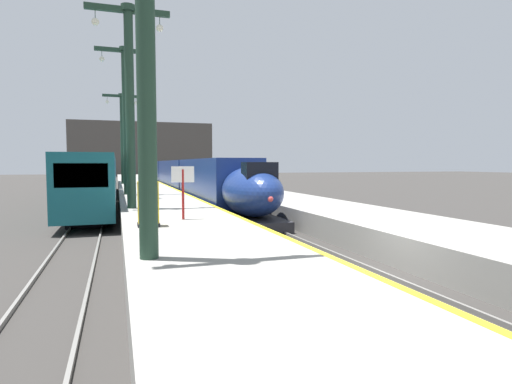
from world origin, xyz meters
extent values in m
plane|color=#33302D|center=(0.00, 0.00, 0.00)|extent=(260.00, 260.00, 0.00)
cube|color=gray|center=(-4.05, 24.75, 0.53)|extent=(4.80, 110.00, 1.05)
cube|color=gray|center=(4.05, 24.75, 0.53)|extent=(4.80, 110.00, 1.05)
cube|color=yellow|center=(-1.77, 24.75, 1.05)|extent=(0.20, 107.80, 0.01)
cube|color=slate|center=(-0.75, 27.50, 0.06)|extent=(0.08, 110.00, 0.12)
cube|color=slate|center=(0.75, 27.50, 0.06)|extent=(0.08, 110.00, 0.12)
cube|color=slate|center=(-8.85, 27.50, 0.06)|extent=(0.08, 110.00, 0.12)
cube|color=slate|center=(-7.35, 27.50, 0.06)|extent=(0.08, 110.00, 0.12)
ellipsoid|color=navy|center=(0.00, 10.05, 1.83)|extent=(2.78, 5.81, 2.56)
cube|color=#28282D|center=(0.00, 9.76, 0.28)|extent=(2.46, 4.94, 0.55)
cube|color=black|center=(0.00, 8.74, 2.90)|extent=(1.59, 1.00, 0.90)
sphere|color=#F24C4C|center=(0.00, 7.23, 1.68)|extent=(0.28, 0.28, 0.28)
cube|color=navy|center=(0.00, 18.79, 2.08)|extent=(2.90, 14.00, 3.05)
cube|color=black|center=(-1.42, 18.79, 2.62)|extent=(0.04, 11.90, 0.80)
cube|color=black|center=(1.42, 18.79, 2.62)|extent=(0.04, 11.90, 0.80)
cube|color=silver|center=(0.00, 18.79, 0.80)|extent=(2.92, 13.30, 0.24)
cube|color=black|center=(0.00, 14.31, 0.28)|extent=(2.03, 2.20, 0.56)
cube|color=black|center=(0.00, 23.27, 0.28)|extent=(2.03, 2.20, 0.56)
cube|color=navy|center=(0.00, 35.39, 2.08)|extent=(2.90, 18.00, 3.05)
cube|color=black|center=(-1.42, 35.39, 2.62)|extent=(0.04, 15.84, 0.80)
cube|color=black|center=(1.42, 35.39, 2.62)|extent=(0.04, 15.84, 0.80)
cube|color=black|center=(0.00, 29.27, 0.28)|extent=(2.03, 2.20, 0.56)
cube|color=black|center=(0.00, 41.51, 0.28)|extent=(2.03, 2.20, 0.56)
cube|color=navy|center=(0.00, 53.99, 2.08)|extent=(2.90, 18.00, 3.05)
cube|color=black|center=(-1.42, 53.99, 2.62)|extent=(0.04, 15.84, 0.80)
cube|color=black|center=(1.42, 53.99, 2.62)|extent=(0.04, 15.84, 0.80)
cube|color=black|center=(0.00, 47.87, 0.28)|extent=(2.03, 2.20, 0.56)
cube|color=black|center=(0.00, 60.11, 0.28)|extent=(2.03, 2.20, 0.56)
cube|color=#145660|center=(-8.10, 18.79, 2.15)|extent=(2.85, 18.00, 3.30)
cube|color=black|center=(-8.10, 9.83, 2.75)|extent=(2.28, 0.08, 1.10)
cube|color=black|center=(-9.49, 18.79, 2.65)|extent=(0.04, 15.30, 0.90)
cube|color=black|center=(-6.71, 18.79, 2.65)|extent=(0.04, 15.30, 0.90)
cube|color=black|center=(-8.10, 13.03, 0.26)|extent=(2.00, 2.00, 0.52)
cube|color=black|center=(-8.10, 24.55, 0.26)|extent=(2.00, 2.00, 0.52)
cube|color=#145660|center=(-8.10, 37.39, 2.15)|extent=(2.85, 18.00, 3.30)
cylinder|color=#1E3828|center=(-5.90, -0.50, 6.00)|extent=(0.44, 0.44, 9.90)
cylinder|color=#1E3828|center=(-5.90, 11.25, 6.01)|extent=(0.44, 0.44, 9.91)
cylinder|color=#1E3828|center=(-5.90, 11.25, 10.81)|extent=(0.68, 0.68, 0.30)
cube|color=#1E3828|center=(-5.90, 11.25, 10.71)|extent=(4.00, 0.24, 0.28)
cylinder|color=#1E3828|center=(-7.40, 11.25, 10.36)|extent=(0.03, 0.03, 0.60)
sphere|color=#EFEACC|center=(-7.40, 11.25, 10.01)|extent=(0.36, 0.36, 0.36)
cylinder|color=#1E3828|center=(-4.40, 11.25, 10.36)|extent=(0.03, 0.03, 0.60)
sphere|color=#EFEACC|center=(-4.40, 11.25, 10.01)|extent=(0.36, 0.36, 0.36)
cylinder|color=#1E3828|center=(-5.90, 21.19, 6.29)|extent=(0.44, 0.44, 10.47)
cylinder|color=#1E3828|center=(-5.90, 21.19, 11.37)|extent=(0.68, 0.68, 0.30)
cube|color=#1E3828|center=(-5.90, 21.19, 11.27)|extent=(4.00, 0.24, 0.28)
cylinder|color=#1E3828|center=(-7.40, 21.19, 10.92)|extent=(0.03, 0.03, 0.60)
sphere|color=#EFEACC|center=(-7.40, 21.19, 10.57)|extent=(0.36, 0.36, 0.36)
cylinder|color=#1E3828|center=(-4.40, 21.19, 10.92)|extent=(0.03, 0.03, 0.60)
sphere|color=#EFEACC|center=(-4.40, 21.19, 10.57)|extent=(0.36, 0.36, 0.36)
cylinder|color=#1E3828|center=(-5.90, 38.25, 5.98)|extent=(0.44, 0.44, 9.86)
cylinder|color=#1E3828|center=(-5.90, 38.25, 10.76)|extent=(0.68, 0.68, 0.30)
cube|color=#1E3828|center=(-5.90, 38.25, 10.66)|extent=(4.00, 0.24, 0.28)
cylinder|color=#1E3828|center=(-7.40, 38.25, 10.31)|extent=(0.03, 0.03, 0.60)
sphere|color=#EFEACC|center=(-7.40, 38.25, 9.96)|extent=(0.36, 0.36, 0.36)
cylinder|color=#1E3828|center=(-4.40, 38.25, 10.31)|extent=(0.03, 0.03, 0.60)
sphere|color=#EFEACC|center=(-4.40, 38.25, 9.96)|extent=(0.36, 0.36, 0.36)
cylinder|color=#23232D|center=(-4.29, 17.11, 1.48)|extent=(0.13, 0.13, 0.85)
cylinder|color=#23232D|center=(-4.43, 17.02, 1.48)|extent=(0.13, 0.13, 0.85)
cube|color=maroon|center=(-4.36, 17.06, 2.21)|extent=(0.44, 0.39, 0.62)
cylinder|color=maroon|center=(-4.16, 17.20, 2.16)|extent=(0.09, 0.09, 0.58)
cylinder|color=maroon|center=(-4.56, 16.93, 2.16)|extent=(0.09, 0.09, 0.58)
sphere|color=tan|center=(-4.36, 17.06, 2.63)|extent=(0.22, 0.22, 0.22)
cube|color=navy|center=(-4.28, 16.68, 1.35)|extent=(0.40, 0.22, 0.60)
cylinder|color=#262628|center=(-4.38, 16.68, 1.83)|extent=(0.02, 0.02, 0.36)
cylinder|color=#262628|center=(-4.18, 16.68, 1.83)|extent=(0.02, 0.02, 0.36)
cube|color=#262628|center=(-4.28, 16.68, 2.02)|extent=(0.22, 0.03, 0.02)
cube|color=yellow|center=(-5.55, 4.72, 1.85)|extent=(0.70, 0.56, 1.60)
cube|color=black|center=(-5.55, 4.44, 2.20)|extent=(0.40, 0.02, 0.32)
cube|color=black|center=(-5.55, 4.72, 1.11)|extent=(0.76, 0.62, 0.12)
cylinder|color=maroon|center=(-4.09, 6.23, 2.05)|extent=(0.10, 0.10, 2.00)
cube|color=white|center=(-4.09, 6.23, 2.85)|extent=(0.90, 0.06, 0.64)
cube|color=#4C4742|center=(0.00, 102.00, 7.00)|extent=(36.00, 2.00, 14.00)
camera|label=1|loc=(-6.59, -10.57, 3.28)|focal=29.49mm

